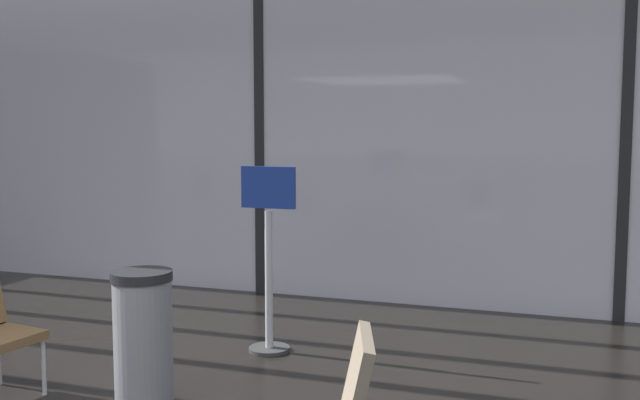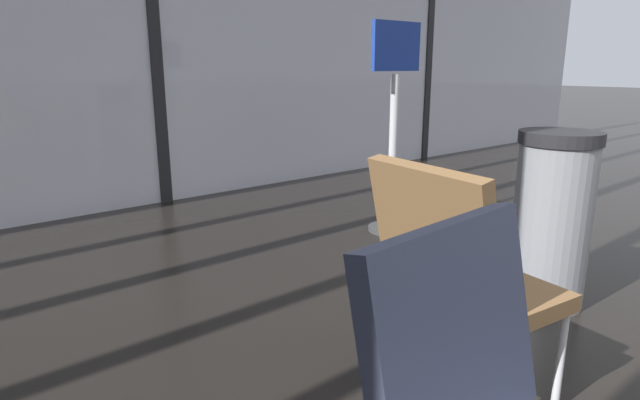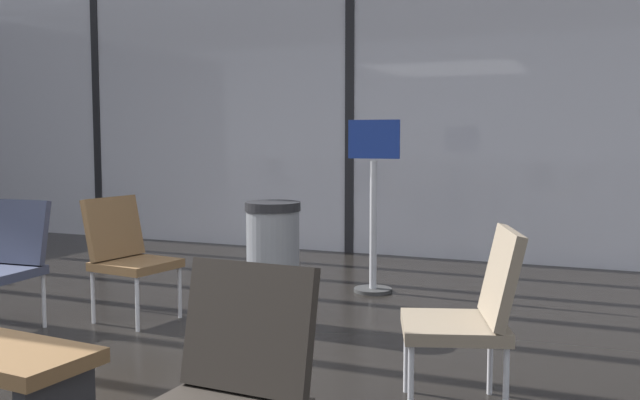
% 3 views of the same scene
% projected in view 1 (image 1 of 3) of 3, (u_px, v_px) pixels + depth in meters
% --- Properties ---
extents(glass_curtain_wall, '(14.00, 0.08, 3.27)m').
position_uv_depth(glass_curtain_wall, '(261.00, 136.00, 7.61)').
color(glass_curtain_wall, silver).
rests_on(glass_curtain_wall, ground).
extents(window_mullion_1, '(0.10, 0.12, 3.27)m').
position_uv_depth(window_mullion_1, '(261.00, 136.00, 7.61)').
color(window_mullion_1, black).
rests_on(window_mullion_1, ground).
extents(window_mullion_2, '(0.10, 0.12, 3.27)m').
position_uv_depth(window_mullion_2, '(626.00, 138.00, 6.46)').
color(window_mullion_2, black).
rests_on(window_mullion_2, ground).
extents(parked_airplane, '(13.37, 4.25, 4.25)m').
position_uv_depth(parked_airplane, '(444.00, 104.00, 12.96)').
color(parked_airplane, '#B2BCD6').
rests_on(parked_airplane, ground).
extents(trash_bin, '(0.38, 0.38, 0.86)m').
position_uv_depth(trash_bin, '(143.00, 339.00, 4.55)').
color(trash_bin, slate).
rests_on(trash_bin, ground).
extents(info_sign, '(0.44, 0.32, 1.44)m').
position_uv_depth(info_sign, '(269.00, 265.00, 5.65)').
color(info_sign, '#333333').
rests_on(info_sign, ground).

